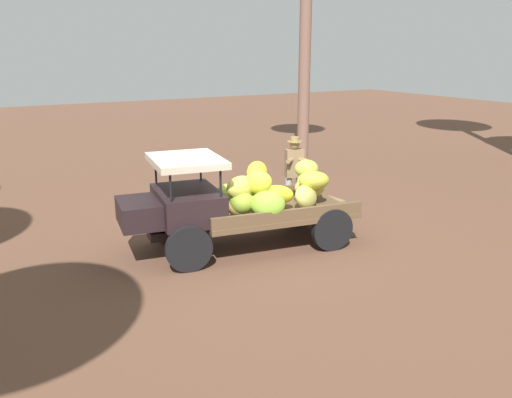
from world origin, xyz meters
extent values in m
plane|color=brown|center=(0.00, 0.00, 0.00)|extent=(60.00, 60.00, 0.00)
cube|color=black|center=(-0.27, 0.04, 0.46)|extent=(4.02, 1.03, 0.16)
cylinder|color=black|center=(1.28, 0.61, 0.41)|extent=(0.84, 0.26, 0.82)
cylinder|color=black|center=(1.04, -0.97, 0.41)|extent=(0.84, 0.26, 0.82)
cylinder|color=black|center=(-1.49, 1.03, 0.41)|extent=(0.84, 0.26, 0.82)
cylinder|color=black|center=(-1.73, -0.55, 0.41)|extent=(0.84, 0.26, 0.82)
cube|color=brown|center=(-0.72, 0.11, 0.64)|extent=(3.22, 2.15, 0.10)
cube|color=brown|center=(-0.60, 0.90, 0.80)|extent=(2.98, 0.53, 0.22)
cube|color=brown|center=(-0.84, -0.68, 0.80)|extent=(2.98, 0.53, 0.22)
cube|color=black|center=(0.96, -0.15, 0.97)|extent=(1.32, 1.67, 0.55)
cube|color=black|center=(1.85, -0.28, 0.91)|extent=(0.85, 1.16, 0.44)
cylinder|color=black|center=(1.49, 0.43, 1.52)|extent=(0.04, 0.04, 0.55)
cylinder|color=black|center=(1.30, -0.85, 1.52)|extent=(0.04, 0.04, 0.55)
cylinder|color=black|center=(0.62, 0.56, 1.52)|extent=(0.04, 0.04, 0.55)
cylinder|color=black|center=(0.43, -0.72, 1.52)|extent=(0.04, 0.04, 0.55)
cube|color=beige|center=(0.96, -0.15, 1.79)|extent=(1.43, 1.69, 0.12)
ellipsoid|color=yellow|center=(-0.75, 0.22, 1.01)|extent=(0.81, 0.77, 0.52)
ellipsoid|color=gold|center=(0.05, 0.33, 0.94)|extent=(0.62, 0.60, 0.59)
ellipsoid|color=gold|center=(0.07, 0.27, 1.27)|extent=(0.79, 0.70, 0.54)
ellipsoid|color=gold|center=(-1.60, 0.10, 1.00)|extent=(0.79, 0.76, 0.45)
ellipsoid|color=yellow|center=(-0.21, 0.43, 1.38)|extent=(0.71, 0.71, 0.52)
ellipsoid|color=gold|center=(-1.69, 0.00, 1.10)|extent=(0.67, 0.55, 0.50)
ellipsoid|color=gold|center=(-0.69, -0.12, 0.93)|extent=(0.49, 0.50, 0.52)
ellipsoid|color=yellow|center=(-0.66, -0.41, 1.33)|extent=(0.61, 0.55, 0.48)
ellipsoid|color=tan|center=(-1.29, 0.43, 0.95)|extent=(0.81, 0.75, 0.57)
ellipsoid|color=gold|center=(-1.54, 0.34, 1.22)|extent=(0.75, 0.70, 0.46)
ellipsoid|color=#87BC35|center=(-0.26, 0.69, 1.01)|extent=(0.82, 0.79, 0.62)
ellipsoid|color=#85BB37|center=(-0.30, 0.03, 1.08)|extent=(0.82, 0.78, 0.54)
ellipsoid|color=#B2CC4A|center=(-0.03, -0.51, 0.93)|extent=(0.70, 0.70, 0.51)
ellipsoid|color=#AFCE47|center=(-1.77, -0.25, 1.32)|extent=(0.67, 0.66, 0.48)
ellipsoid|color=#91B032|center=(0.11, 0.38, 1.01)|extent=(0.48, 0.61, 0.57)
cylinder|color=#B3B4AB|center=(-2.27, -1.25, 0.44)|extent=(0.15, 0.15, 0.89)
cylinder|color=#B3B4AB|center=(-2.03, -1.32, 0.44)|extent=(0.15, 0.15, 0.89)
cube|color=#92734F|center=(-2.15, -1.28, 1.21)|extent=(0.45, 0.35, 0.64)
cylinder|color=#92734F|center=(-2.22, -1.16, 1.30)|extent=(0.24, 0.41, 0.10)
cylinder|color=#92734F|center=(-2.03, -1.22, 1.30)|extent=(0.39, 0.31, 0.10)
sphere|color=#947A4C|center=(-2.15, -1.28, 1.64)|extent=(0.22, 0.22, 0.22)
cylinder|color=#9C7E49|center=(-2.15, -1.28, 1.70)|extent=(0.34, 0.34, 0.02)
cylinder|color=#9C7E49|center=(-2.15, -1.28, 1.76)|extent=(0.20, 0.20, 0.10)
cube|color=olive|center=(-2.62, -0.52, 0.23)|extent=(0.53, 0.60, 0.46)
camera|label=1|loc=(4.54, 8.63, 3.75)|focal=37.36mm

